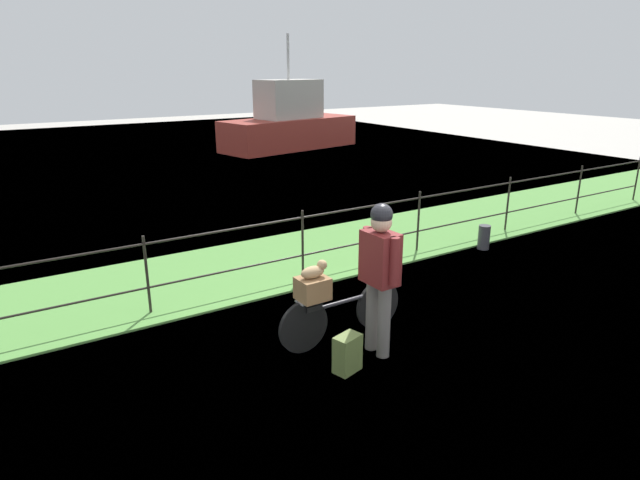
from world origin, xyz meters
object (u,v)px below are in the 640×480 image
(bicycle_main, at_px, (341,314))
(cyclist_person, at_px, (380,267))
(wooden_crate, at_px, (313,288))
(backpack_on_paving, at_px, (347,354))
(terrier_dog, at_px, (315,271))
(mooring_bollard, at_px, (484,237))
(moored_boat_mid, at_px, (289,124))

(bicycle_main, bearing_deg, cyclist_person, -68.32)
(bicycle_main, relative_size, wooden_crate, 5.00)
(cyclist_person, bearing_deg, bicycle_main, 111.68)
(cyclist_person, relative_size, backpack_on_paving, 4.21)
(terrier_dog, height_order, backpack_on_paving, terrier_dog)
(wooden_crate, height_order, terrier_dog, terrier_dog)
(bicycle_main, height_order, mooring_bollard, bicycle_main)
(bicycle_main, distance_m, backpack_on_paving, 0.69)
(bicycle_main, distance_m, mooring_bollard, 4.15)
(bicycle_main, height_order, cyclist_person, cyclist_person)
(wooden_crate, distance_m, moored_boat_mid, 15.52)
(moored_boat_mid, bearing_deg, bicycle_main, -117.41)
(cyclist_person, bearing_deg, backpack_on_paving, -164.01)
(bicycle_main, xyz_separation_m, terrier_dog, (-0.35, -0.00, 0.60))
(backpack_on_paving, bearing_deg, terrier_dog, -102.54)
(cyclist_person, relative_size, mooring_bollard, 4.02)
(bicycle_main, distance_m, moored_boat_mid, 15.35)
(terrier_dog, distance_m, moored_boat_mid, 15.50)
(wooden_crate, bearing_deg, terrier_dog, 0.76)
(bicycle_main, height_order, wooden_crate, wooden_crate)
(mooring_bollard, xyz_separation_m, moored_boat_mid, (3.13, 12.27, 0.71))
(cyclist_person, bearing_deg, mooring_bollard, 25.60)
(terrier_dog, relative_size, moored_boat_mid, 0.06)
(backpack_on_paving, height_order, mooring_bollard, mooring_bollard)
(moored_boat_mid, bearing_deg, wooden_crate, -118.63)
(terrier_dog, distance_m, cyclist_person, 0.69)
(bicycle_main, height_order, backpack_on_paving, bicycle_main)
(wooden_crate, bearing_deg, backpack_on_paving, -85.01)
(cyclist_person, height_order, mooring_bollard, cyclist_person)
(cyclist_person, height_order, backpack_on_paving, cyclist_person)
(terrier_dog, relative_size, backpack_on_paving, 0.79)
(terrier_dog, distance_m, backpack_on_paving, 0.93)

